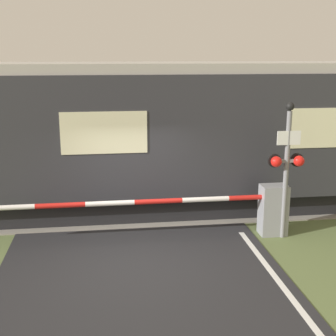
% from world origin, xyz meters
% --- Properties ---
extents(ground_plane, '(80.00, 80.00, 0.00)m').
position_xyz_m(ground_plane, '(0.00, 0.00, 0.00)').
color(ground_plane, '#5B6B3D').
extents(track_bed, '(36.00, 3.20, 0.13)m').
position_xyz_m(track_bed, '(0.00, 3.21, 0.02)').
color(track_bed, gray).
rests_on(track_bed, ground_plane).
extents(train, '(19.55, 3.10, 3.85)m').
position_xyz_m(train, '(-0.62, 3.21, 1.97)').
color(train, black).
rests_on(train, ground_plane).
extents(crossing_barrier, '(6.76, 0.44, 1.17)m').
position_xyz_m(crossing_barrier, '(2.54, 0.88, 0.65)').
color(crossing_barrier, gray).
rests_on(crossing_barrier, ground_plane).
extents(signal_post, '(0.82, 0.26, 3.07)m').
position_xyz_m(signal_post, '(3.34, 0.66, 1.75)').
color(signal_post, gray).
rests_on(signal_post, ground_plane).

